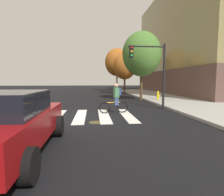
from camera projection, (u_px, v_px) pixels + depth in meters
ground_plane at (80, 116)px, 9.77m from camera, size 120.00×120.00×0.00m
crosswalk_stripes at (68, 116)px, 9.71m from camera, size 6.73×4.01×0.01m
manhole_cover at (96, 122)px, 8.30m from camera, size 0.64×0.64×0.01m
sedan_near at (8, 123)px, 4.62m from camera, size 2.17×4.60×1.59m
cyclist at (116, 98)px, 10.62m from camera, size 1.70×0.39×1.69m
traffic_light_near at (152, 65)px, 11.93m from camera, size 2.47×0.28×4.20m
fire_hydrant at (158, 95)px, 16.67m from camera, size 0.33×0.22×0.78m
street_tree_near at (142, 54)px, 17.09m from camera, size 3.54×3.54×6.30m
street_tree_mid at (125, 66)px, 25.83m from camera, size 3.17×3.17×5.64m
street_tree_far at (117, 62)px, 32.60m from camera, size 4.18×4.18×7.43m
corner_building at (212, 43)px, 26.26m from camera, size 14.70×23.46×14.25m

